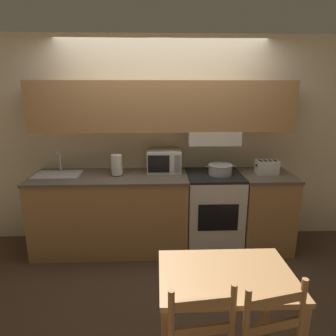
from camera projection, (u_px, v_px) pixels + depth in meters
ground_plane at (163, 234)px, 4.10m from camera, size 16.00×16.00×0.00m
wall_back at (164, 127)px, 3.67m from camera, size 5.47×0.38×2.55m
lower_counter_main at (111, 212)px, 3.64m from camera, size 1.83×0.69×0.94m
lower_counter_right_stub at (264, 210)px, 3.70m from camera, size 0.60×0.69×0.94m
stove_range at (213, 211)px, 3.69m from camera, size 0.65×0.65×0.94m
cooking_pot at (220, 169)px, 3.53m from camera, size 0.36×0.29×0.13m
microwave at (164, 161)px, 3.65m from camera, size 0.41×0.30×0.26m
toaster at (267, 167)px, 3.56m from camera, size 0.26×0.16×0.16m
sink_basin at (58, 174)px, 3.49m from camera, size 0.53×0.36×0.27m
paper_towel_roll at (117, 165)px, 3.50m from camera, size 0.15×0.15×0.24m
dining_table at (225, 292)px, 1.98m from camera, size 0.87×0.60×0.77m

